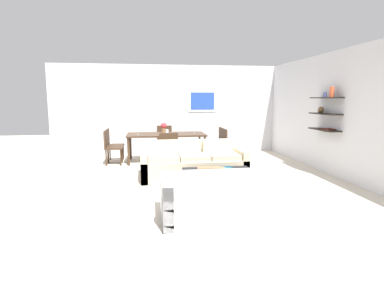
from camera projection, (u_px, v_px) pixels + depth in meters
ground_plane at (198, 181)px, 6.31m from camera, size 18.00×18.00×0.00m
back_wall_unit at (190, 109)px, 9.61m from camera, size 8.40×0.09×2.70m
right_wall_shelf_unit at (324, 113)px, 7.11m from camera, size 0.34×8.20×2.70m
sofa_beige at (193, 164)px, 6.59m from camera, size 2.20×0.90×0.78m
loveseat_white at (215, 199)px, 4.31m from camera, size 1.49×0.90×0.78m
coffee_table at (220, 182)px, 5.54m from camera, size 1.26×0.93×0.38m
decorative_bowl at (225, 170)px, 5.49m from camera, size 0.29×0.29×0.09m
apple_on_coffee_table at (211, 172)px, 5.36m from camera, size 0.07×0.07×0.07m
dining_table at (166, 136)px, 8.26m from camera, size 2.07×0.98×0.75m
dining_chair_head at (165, 139)px, 9.17m from camera, size 0.44×0.44×0.88m
dining_chair_left_far at (112, 143)px, 8.31m from camera, size 0.44×0.44×0.88m
dining_chair_right_far at (217, 141)px, 8.70m from camera, size 0.44×0.44×0.88m
dining_chair_right_near at (221, 143)px, 8.27m from camera, size 0.44×0.44×0.88m
dining_chair_foot at (168, 148)px, 7.41m from camera, size 0.44×0.44×0.88m
dining_chair_left_near at (110, 145)px, 7.88m from camera, size 0.44×0.44×0.88m
wine_glass_left_near at (138, 130)px, 8.01m from camera, size 0.06×0.06×0.19m
wine_glass_right_near at (194, 130)px, 8.22m from camera, size 0.06×0.06×0.15m
wine_glass_foot at (167, 131)px, 7.81m from camera, size 0.08×0.08×0.16m
centerpiece_vase at (164, 127)px, 8.19m from camera, size 0.16×0.16×0.30m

